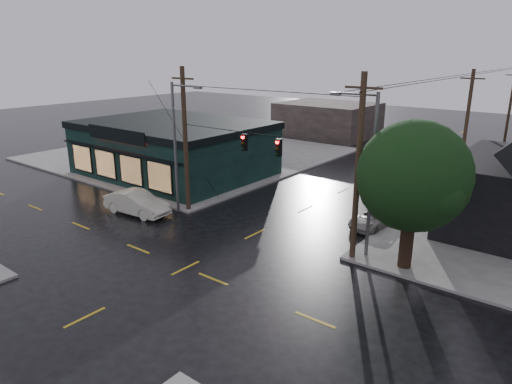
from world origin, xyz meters
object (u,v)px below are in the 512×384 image
Objects in this scene: utility_pole_ne at (352,259)px; sedan_cream at (137,203)px; suv_silver at (373,219)px; utility_pole_nw at (189,211)px; corner_tree at (413,177)px.

sedan_cream is at bearing -170.08° from utility_pole_ne.
sedan_cream is at bearing -144.53° from suv_silver.
utility_pole_nw reaches higher than suv_silver.
suv_silver is at bearing 23.83° from utility_pole_nw.
sedan_cream is at bearing -131.60° from utility_pole_nw.
corner_tree is at bearing -44.00° from suv_silver.
utility_pole_nw is at bearing -177.82° from corner_tree.
sedan_cream is 1.25× the size of suv_silver.
corner_tree is 7.55m from suv_silver.
utility_pole_ne is 2.52× the size of suv_silver.
utility_pole_ne reaches higher than sedan_cream.
sedan_cream is at bearing -169.71° from corner_tree.
utility_pole_ne is at bearing -85.89° from sedan_cream.
corner_tree is 0.77× the size of utility_pole_nw.
suv_silver is (11.88, 5.25, 0.56)m from utility_pole_nw.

